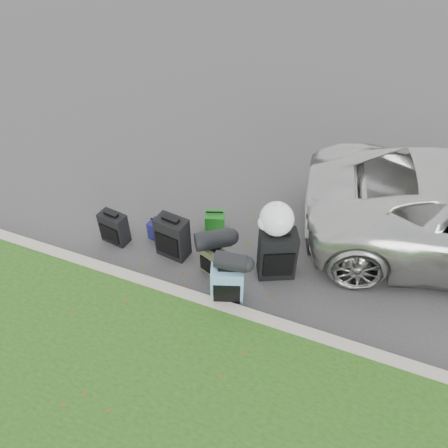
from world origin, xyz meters
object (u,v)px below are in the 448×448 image
at_px(suitcase_olive, 213,260).
at_px(tote_green, 215,222).
at_px(tote_navy, 159,230).
at_px(suitcase_large_black_right, 277,254).
at_px(suitcase_small_black, 114,228).
at_px(suitcase_large_black_left, 173,237).
at_px(suitcase_teal, 227,285).

relative_size(suitcase_olive, tote_green, 1.32).
height_order(tote_green, tote_navy, tote_green).
bearing_deg(suitcase_large_black_right, suitcase_small_black, 160.76).
bearing_deg(suitcase_olive, tote_navy, -177.31).
bearing_deg(tote_green, suitcase_small_black, -169.77).
relative_size(suitcase_olive, suitcase_large_black_right, 0.59).
xyz_separation_m(suitcase_large_black_left, suitcase_large_black_right, (1.67, 0.20, 0.06)).
bearing_deg(tote_green, tote_navy, -167.41).
distance_m(suitcase_small_black, suitcase_teal, 2.26).
xyz_separation_m(suitcase_teal, tote_green, (-0.75, 1.34, -0.15)).
height_order(suitcase_olive, suitcase_large_black_right, suitcase_large_black_right).
height_order(suitcase_large_black_left, suitcase_teal, suitcase_large_black_left).
bearing_deg(suitcase_small_black, suitcase_teal, -5.21).
distance_m(suitcase_olive, tote_green, 0.96).
bearing_deg(suitcase_small_black, tote_navy, 34.21).
bearing_deg(suitcase_large_black_left, tote_navy, 155.77).
distance_m(suitcase_large_black_right, tote_navy, 2.09).
bearing_deg(tote_navy, suitcase_olive, -9.29).
bearing_deg(suitcase_teal, suitcase_olive, 113.41).
distance_m(tote_green, tote_navy, 0.97).
bearing_deg(suitcase_olive, suitcase_large_black_right, 40.26).
height_order(suitcase_small_black, suitcase_teal, suitcase_teal).
distance_m(suitcase_large_black_left, suitcase_teal, 1.30).
distance_m(suitcase_large_black_left, tote_navy, 0.51).
relative_size(suitcase_small_black, suitcase_teal, 0.84).
height_order(suitcase_olive, tote_navy, suitcase_olive).
bearing_deg(suitcase_large_black_left, suitcase_small_black, -168.59).
height_order(suitcase_olive, tote_green, suitcase_olive).
distance_m(suitcase_small_black, tote_green, 1.69).
xyz_separation_m(suitcase_large_black_right, tote_navy, (-2.07, 0.05, -0.25)).
height_order(suitcase_large_black_left, tote_green, suitcase_large_black_left).
height_order(suitcase_teal, suitcase_large_black_right, suitcase_large_black_right).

